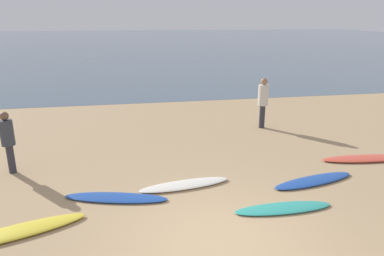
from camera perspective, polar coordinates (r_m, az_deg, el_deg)
ground_plane at (r=15.68m, az=-5.20°, el=2.97°), size 120.00×120.00×0.20m
ocean_water at (r=66.15m, az=-9.75°, el=13.74°), size 140.00×100.00×0.01m
surfboard_1 at (r=7.41m, az=-26.62°, el=-14.72°), size 2.57×1.30×0.09m
surfboard_2 at (r=7.98m, az=-12.08°, el=-10.84°), size 2.30×1.03×0.07m
surfboard_3 at (r=8.36m, az=-1.17°, el=-9.06°), size 2.19×0.78×0.08m
surfboard_4 at (r=7.66m, az=14.40°, el=-12.32°), size 2.06×0.49×0.06m
surfboard_5 at (r=9.04m, az=18.90°, el=-7.96°), size 2.26×0.95×0.07m
surfboard_6 at (r=10.93m, az=26.02°, el=-4.40°), size 2.53×0.75×0.09m
person_0 at (r=12.66m, az=11.31°, el=4.58°), size 0.36×0.36×1.77m
person_1 at (r=9.84m, az=-27.42°, el=-1.35°), size 0.32×0.32×1.58m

